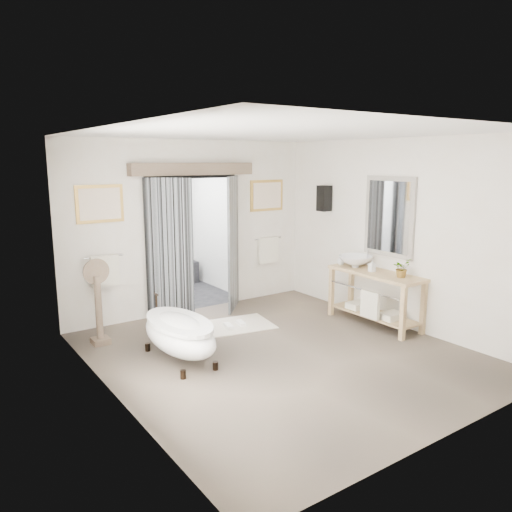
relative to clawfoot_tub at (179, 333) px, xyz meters
name	(u,v)px	position (x,y,z in m)	size (l,w,h in m)	color
ground_plane	(281,354)	(1.21, -0.60, -0.36)	(5.00, 5.00, 0.00)	brown
room_shell	(287,218)	(1.18, -0.73, 1.50)	(4.52, 5.02, 2.91)	silver
shower_room	(157,246)	(1.21, 3.39, 0.54)	(2.22, 2.01, 2.51)	black
back_wall_dressing	(197,221)	(1.21, 1.72, 1.20)	(3.82, 0.71, 2.52)	black
clawfoot_tub	(179,333)	(0.00, 0.00, 0.00)	(0.68, 1.52, 0.74)	black
vanity	(375,294)	(3.16, -0.46, 0.14)	(0.57, 1.60, 0.85)	tan
pedestal_mirror	(99,308)	(-0.66, 1.17, 0.17)	(0.37, 0.24, 1.24)	brown
rug	(233,325)	(1.29, 0.75, -0.35)	(1.20, 0.80, 0.01)	beige
slippers	(235,324)	(1.29, 0.70, -0.32)	(0.38, 0.26, 0.05)	white
basin	(355,261)	(3.18, -0.01, 0.58)	(0.55, 0.55, 0.19)	white
plant	(402,268)	(3.21, -0.91, 0.63)	(0.26, 0.22, 0.28)	gray
soap_bottle_a	(372,266)	(3.14, -0.40, 0.58)	(0.09, 0.09, 0.19)	gray
soap_bottle_b	(341,260)	(3.12, 0.26, 0.57)	(0.13, 0.13, 0.16)	gray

